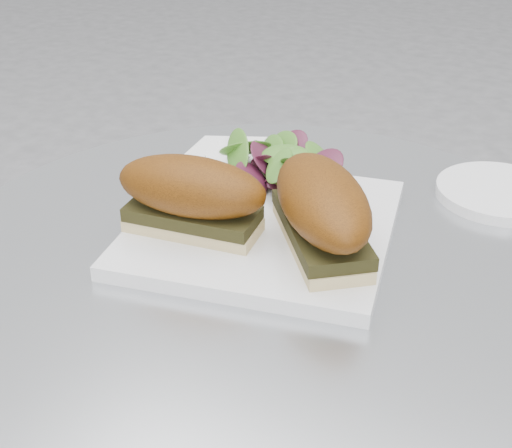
{
  "coord_description": "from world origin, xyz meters",
  "views": [
    {
      "loc": [
        0.29,
        -0.54,
        1.12
      ],
      "look_at": [
        -0.01,
        -0.01,
        0.77
      ],
      "focal_mm": 50.0,
      "sensor_mm": 36.0,
      "label": 1
    }
  ],
  "objects_px": {
    "plate": "(263,227)",
    "sandwich_left": "(192,194)",
    "sandwich_right": "(322,208)",
    "saucer": "(499,192)"
  },
  "relations": [
    {
      "from": "plate",
      "to": "sandwich_left",
      "type": "height_order",
      "value": "sandwich_left"
    },
    {
      "from": "plate",
      "to": "sandwich_left",
      "type": "bearing_deg",
      "value": -134.36
    },
    {
      "from": "sandwich_right",
      "to": "plate",
      "type": "bearing_deg",
      "value": -142.25
    },
    {
      "from": "sandwich_left",
      "to": "sandwich_right",
      "type": "xyz_separation_m",
      "value": [
        0.13,
        0.04,
        -0.0
      ]
    },
    {
      "from": "plate",
      "to": "sandwich_right",
      "type": "relative_size",
      "value": 1.41
    },
    {
      "from": "plate",
      "to": "saucer",
      "type": "height_order",
      "value": "plate"
    },
    {
      "from": "plate",
      "to": "sandwich_left",
      "type": "relative_size",
      "value": 1.59
    },
    {
      "from": "plate",
      "to": "saucer",
      "type": "xyz_separation_m",
      "value": [
        0.2,
        0.21,
        -0.0
      ]
    },
    {
      "from": "plate",
      "to": "saucer",
      "type": "distance_m",
      "value": 0.29
    },
    {
      "from": "plate",
      "to": "sandwich_right",
      "type": "bearing_deg",
      "value": -11.97
    }
  ]
}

